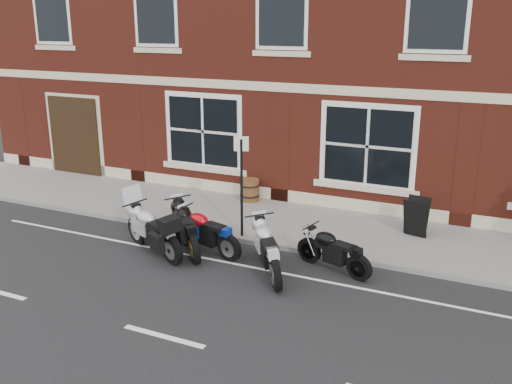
% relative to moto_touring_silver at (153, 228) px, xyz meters
% --- Properties ---
extents(ground, '(80.00, 80.00, 0.00)m').
position_rel_moto_touring_silver_xyz_m(ground, '(2.26, -0.01, -0.60)').
color(ground, black).
rests_on(ground, ground).
extents(sidewalk, '(30.00, 3.00, 0.12)m').
position_rel_moto_touring_silver_xyz_m(sidewalk, '(2.26, 2.99, -0.54)').
color(sidewalk, slate).
rests_on(sidewalk, ground).
extents(kerb, '(30.00, 0.16, 0.12)m').
position_rel_moto_touring_silver_xyz_m(kerb, '(2.26, 1.41, -0.54)').
color(kerb, slate).
rests_on(kerb, ground).
extents(moto_touring_silver, '(2.09, 1.09, 1.48)m').
position_rel_moto_touring_silver_xyz_m(moto_touring_silver, '(0.00, 0.00, 0.00)').
color(moto_touring_silver, black).
rests_on(moto_touring_silver, ground).
extents(moto_sport_red, '(2.04, 0.66, 0.94)m').
position_rel_moto_touring_silver_xyz_m(moto_sport_red, '(1.08, 0.52, -0.06)').
color(moto_sport_red, black).
rests_on(moto_sport_red, ground).
extents(moto_sport_black, '(1.65, 1.77, 1.03)m').
position_rel_moto_touring_silver_xyz_m(moto_sport_black, '(0.62, 0.50, -0.01)').
color(moto_sport_black, black).
rests_on(moto_sport_black, ground).
extents(moto_sport_silver, '(1.39, 1.95, 1.02)m').
position_rel_moto_touring_silver_xyz_m(moto_sport_silver, '(2.87, 0.12, -0.02)').
color(moto_sport_silver, black).
rests_on(moto_sport_silver, ground).
extents(moto_naked_black, '(1.84, 0.74, 0.86)m').
position_rel_moto_touring_silver_xyz_m(moto_naked_black, '(4.05, 0.79, -0.11)').
color(moto_naked_black, black).
rests_on(moto_naked_black, ground).
extents(a_board_sign, '(0.63, 0.48, 0.94)m').
position_rel_moto_touring_silver_xyz_m(a_board_sign, '(5.34, 3.36, -0.01)').
color(a_board_sign, black).
rests_on(a_board_sign, sidewalk).
extents(barrel_planter, '(0.58, 0.58, 0.64)m').
position_rel_moto_touring_silver_xyz_m(barrel_planter, '(0.47, 4.15, -0.16)').
color(barrel_planter, '#512515').
rests_on(barrel_planter, sidewalk).
extents(parking_sign, '(0.33, 0.15, 2.46)m').
position_rel_moto_touring_silver_xyz_m(parking_sign, '(1.51, 1.54, 0.94)').
color(parking_sign, black).
rests_on(parking_sign, sidewalk).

